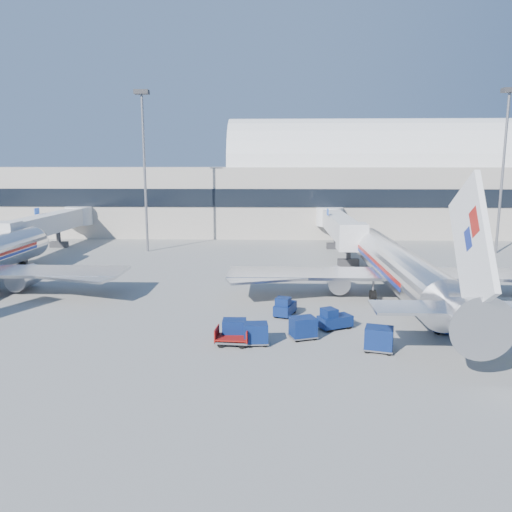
{
  "coord_description": "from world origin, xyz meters",
  "views": [
    {
      "loc": [
        -1.82,
        -41.07,
        12.31
      ],
      "look_at": [
        -3.39,
        6.0,
        3.75
      ],
      "focal_mm": 35.0,
      "sensor_mm": 36.0,
      "label": 1
    }
  ],
  "objects_px": {
    "tug_right": "(449,326)",
    "tug_left": "(285,307)",
    "cart_train_a": "(303,327)",
    "cart_train_b": "(256,333)",
    "tug_lead": "(334,319)",
    "mast_west": "(144,148)",
    "cart_train_c": "(234,329)",
    "jetbridge_mid": "(51,223)",
    "airliner_main": "(400,268)",
    "mast_east": "(505,147)",
    "barrier_near": "(497,302)",
    "jetbridge_near": "(338,225)",
    "cart_open_red": "(233,339)",
    "cart_solo_near": "(379,339)"
  },
  "relations": [
    {
      "from": "cart_train_a",
      "to": "tug_right",
      "type": "bearing_deg",
      "value": -12.03
    },
    {
      "from": "jetbridge_near",
      "to": "cart_open_red",
      "type": "height_order",
      "value": "jetbridge_near"
    },
    {
      "from": "airliner_main",
      "to": "mast_west",
      "type": "xyz_separation_m",
      "value": [
        -30.0,
        25.49,
        11.87
      ]
    },
    {
      "from": "tug_lead",
      "to": "cart_train_b",
      "type": "height_order",
      "value": "tug_lead"
    },
    {
      "from": "airliner_main",
      "to": "cart_open_red",
      "type": "relative_size",
      "value": 15.33
    },
    {
      "from": "cart_train_a",
      "to": "cart_train_c",
      "type": "distance_m",
      "value": 4.93
    },
    {
      "from": "tug_right",
      "to": "barrier_near",
      "type": "bearing_deg",
      "value": 81.56
    },
    {
      "from": "jetbridge_mid",
      "to": "barrier_near",
      "type": "distance_m",
      "value": 59.9
    },
    {
      "from": "mast_west",
      "to": "cart_train_c",
      "type": "distance_m",
      "value": 42.64
    },
    {
      "from": "mast_east",
      "to": "tug_left",
      "type": "distance_m",
      "value": 45.95
    },
    {
      "from": "cart_train_a",
      "to": "cart_train_b",
      "type": "height_order",
      "value": "cart_train_a"
    },
    {
      "from": "barrier_near",
      "to": "cart_train_b",
      "type": "xyz_separation_m",
      "value": [
        -20.94,
        -9.97,
        0.37
      ]
    },
    {
      "from": "mast_west",
      "to": "tug_lead",
      "type": "distance_m",
      "value": 43.6
    },
    {
      "from": "mast_east",
      "to": "barrier_near",
      "type": "relative_size",
      "value": 7.53
    },
    {
      "from": "cart_solo_near",
      "to": "tug_left",
      "type": "bearing_deg",
      "value": 143.83
    },
    {
      "from": "jetbridge_mid",
      "to": "cart_solo_near",
      "type": "xyz_separation_m",
      "value": [
        39.75,
        -39.79,
        -3.03
      ]
    },
    {
      "from": "mast_east",
      "to": "tug_lead",
      "type": "relative_size",
      "value": 7.92
    },
    {
      "from": "jetbridge_near",
      "to": "mast_east",
      "type": "xyz_separation_m",
      "value": [
        22.4,
        -0.81,
        10.86
      ]
    },
    {
      "from": "tug_left",
      "to": "cart_train_b",
      "type": "distance_m",
      "value": 7.2
    },
    {
      "from": "jetbridge_near",
      "to": "cart_train_b",
      "type": "relative_size",
      "value": 14.77
    },
    {
      "from": "airliner_main",
      "to": "jetbridge_mid",
      "type": "bearing_deg",
      "value": 149.36
    },
    {
      "from": "mast_west",
      "to": "tug_lead",
      "type": "relative_size",
      "value": 7.92
    },
    {
      "from": "jetbridge_mid",
      "to": "tug_lead",
      "type": "distance_m",
      "value": 51.35
    },
    {
      "from": "barrier_near",
      "to": "cart_train_b",
      "type": "bearing_deg",
      "value": -154.55
    },
    {
      "from": "tug_right",
      "to": "tug_left",
      "type": "distance_m",
      "value": 12.76
    },
    {
      "from": "tug_lead",
      "to": "cart_train_c",
      "type": "distance_m",
      "value": 7.91
    },
    {
      "from": "barrier_near",
      "to": "tug_left",
      "type": "xyz_separation_m",
      "value": [
        -18.78,
        -3.1,
        0.31
      ]
    },
    {
      "from": "tug_lead",
      "to": "cart_train_a",
      "type": "relative_size",
      "value": 1.31
    },
    {
      "from": "cart_train_b",
      "to": "cart_train_a",
      "type": "bearing_deg",
      "value": 16.1
    },
    {
      "from": "jetbridge_mid",
      "to": "cart_train_c",
      "type": "bearing_deg",
      "value": -51.79
    },
    {
      "from": "cart_train_b",
      "to": "cart_train_c",
      "type": "height_order",
      "value": "cart_train_c"
    },
    {
      "from": "barrier_near",
      "to": "mast_east",
      "type": "bearing_deg",
      "value": 66.8
    },
    {
      "from": "mast_west",
      "to": "tug_lead",
      "type": "bearing_deg",
      "value": -56.32
    },
    {
      "from": "mast_east",
      "to": "cart_solo_near",
      "type": "bearing_deg",
      "value": -122.3
    },
    {
      "from": "jetbridge_near",
      "to": "cart_train_b",
      "type": "height_order",
      "value": "jetbridge_near"
    },
    {
      "from": "mast_west",
      "to": "cart_train_c",
      "type": "bearing_deg",
      "value": -67.36
    },
    {
      "from": "tug_lead",
      "to": "cart_train_a",
      "type": "xyz_separation_m",
      "value": [
        -2.48,
        -2.32,
        0.1
      ]
    },
    {
      "from": "mast_east",
      "to": "cart_train_b",
      "type": "relative_size",
      "value": 12.14
    },
    {
      "from": "tug_right",
      "to": "cart_solo_near",
      "type": "xyz_separation_m",
      "value": [
        -5.89,
        -3.61,
        0.26
      ]
    },
    {
      "from": "mast_west",
      "to": "barrier_near",
      "type": "distance_m",
      "value": 49.33
    },
    {
      "from": "cart_train_c",
      "to": "cart_solo_near",
      "type": "height_order",
      "value": "cart_solo_near"
    },
    {
      "from": "mast_east",
      "to": "cart_train_a",
      "type": "relative_size",
      "value": 10.4
    },
    {
      "from": "jetbridge_mid",
      "to": "cart_open_red",
      "type": "distance_m",
      "value": 49.2
    },
    {
      "from": "jetbridge_near",
      "to": "cart_train_c",
      "type": "bearing_deg",
      "value": -107.65
    },
    {
      "from": "barrier_near",
      "to": "tug_left",
      "type": "distance_m",
      "value": 19.04
    },
    {
      "from": "tug_lead",
      "to": "tug_right",
      "type": "height_order",
      "value": "tug_lead"
    },
    {
      "from": "airliner_main",
      "to": "mast_east",
      "type": "distance_m",
      "value": 34.51
    },
    {
      "from": "tug_right",
      "to": "cart_train_c",
      "type": "height_order",
      "value": "cart_train_c"
    },
    {
      "from": "jetbridge_near",
      "to": "mast_east",
      "type": "distance_m",
      "value": 24.91
    },
    {
      "from": "jetbridge_mid",
      "to": "mast_east",
      "type": "distance_m",
      "value": 65.32
    }
  ]
}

